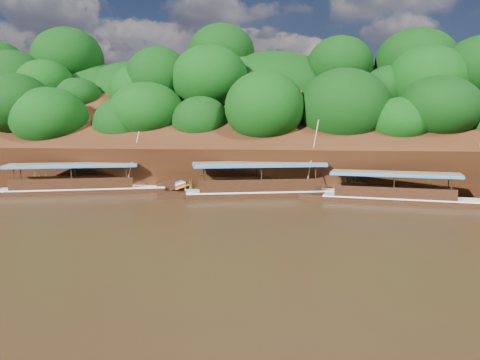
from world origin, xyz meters
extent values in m
plane|color=black|center=(0.00, 0.00, 0.00)|extent=(160.00, 160.00, 0.00)
cube|color=black|center=(0.00, 16.00, 3.50)|extent=(120.00, 16.12, 13.64)
cube|color=black|center=(0.00, 26.00, 0.00)|extent=(120.00, 24.00, 12.00)
ellipsoid|color=#0B460E|center=(-30.00, 22.00, 9.00)|extent=(20.00, 10.00, 8.00)
ellipsoid|color=#0B460E|center=(-6.00, 15.00, 3.50)|extent=(18.00, 8.00, 6.40)
ellipsoid|color=#0B460E|center=(0.00, 23.00, 9.20)|extent=(24.00, 11.00, 8.40)
cube|color=black|center=(11.51, 6.30, 0.00)|extent=(11.84, 3.78, 0.82)
cube|color=silver|center=(11.51, 6.30, 0.39)|extent=(11.84, 3.84, 0.09)
cube|color=brown|center=(10.79, 6.41, 2.20)|extent=(9.38, 3.68, 0.11)
cube|color=#1B62B1|center=(10.79, 6.41, 2.09)|extent=(9.38, 3.68, 0.16)
cube|color=black|center=(1.38, 8.02, 0.00)|extent=(13.49, 6.20, 1.00)
cube|color=silver|center=(1.38, 8.02, 0.48)|extent=(13.51, 6.27, 0.11)
cube|color=black|center=(8.57, 10.19, 0.78)|extent=(3.56, 2.67, 1.88)
cube|color=#1B62B1|center=(9.37, 10.43, 1.11)|extent=(2.12, 2.30, 0.69)
cube|color=red|center=(9.37, 10.43, 0.73)|extent=(2.12, 2.30, 0.69)
cube|color=brown|center=(0.58, 7.78, 2.68)|extent=(10.82, 5.72, 0.13)
cube|color=#1B62B1|center=(0.58, 7.78, 2.55)|extent=(10.82, 5.72, 0.20)
cylinder|color=tan|center=(4.77, 8.34, 3.34)|extent=(0.98, 1.03, 5.56)
cube|color=black|center=(-14.23, 7.44, 0.00)|extent=(13.37, 6.67, 0.91)
cube|color=silver|center=(-14.23, 7.44, 0.44)|extent=(13.39, 6.74, 0.10)
cube|color=black|center=(-7.14, 10.01, 0.71)|extent=(3.54, 2.65, 1.80)
cube|color=#1B62B1|center=(-6.35, 10.30, 1.02)|extent=(2.14, 2.20, 0.67)
cube|color=red|center=(-6.35, 10.30, 0.67)|extent=(2.14, 2.20, 0.67)
cube|color=brown|center=(-15.02, 7.15, 2.45)|extent=(10.75, 6.00, 0.12)
cube|color=#1B62B1|center=(-15.02, 7.15, 2.33)|extent=(10.75, 6.00, 0.18)
cylinder|color=tan|center=(-10.34, 8.63, 2.86)|extent=(1.02, 0.93, 4.66)
cone|color=#2C6519|center=(-18.90, 9.00, 0.83)|extent=(1.50, 1.50, 1.66)
cone|color=#2C6519|center=(-12.87, 9.65, 0.97)|extent=(1.50, 1.50, 1.94)
cone|color=#2C6519|center=(-5.35, 9.63, 0.64)|extent=(1.50, 1.50, 1.29)
cone|color=#2C6519|center=(1.97, 9.08, 0.83)|extent=(1.50, 1.50, 1.67)
cone|color=#2C6519|center=(7.70, 9.47, 0.89)|extent=(1.50, 1.50, 1.78)
cone|color=#2C6519|center=(13.85, 9.53, 0.73)|extent=(1.50, 1.50, 1.45)
camera|label=1|loc=(4.76, -29.21, 5.69)|focal=35.00mm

